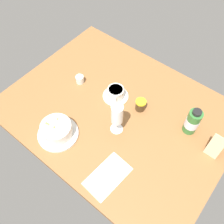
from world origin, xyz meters
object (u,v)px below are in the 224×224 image
coffee_cup (116,93)px  jam_jar (140,105)px  porridge_bowl (57,130)px  wine_glass (117,115)px  cutlery_setting (108,175)px  sauce_bottle_green (192,122)px  menu_card (217,143)px  creamer_jug (80,79)px

coffee_cup → jam_jar: jam_jar is taller
porridge_bowl → jam_jar: 41.90cm
jam_jar → wine_glass: bearing=-96.4°
coffee_cup → porridge_bowl: bearing=-101.3°
cutlery_setting → coffee_cup: (-23.92, 35.13, 2.44)cm
wine_glass → sauce_bottle_green: wine_glass is taller
porridge_bowl → menu_card: 71.25cm
cutlery_setting → sauce_bottle_green: sauce_bottle_green is taller
cutlery_setting → menu_card: bearing=53.5°
porridge_bowl → menu_card: (59.88, 38.59, 1.61)cm
porridge_bowl → coffee_cup: 35.21cm
coffee_cup → sauce_bottle_green: size_ratio=0.87×
porridge_bowl → menu_card: bearing=32.8°
sauce_bottle_green → menu_card: sauce_bottle_green is taller
porridge_bowl → wine_glass: (19.41, 19.52, 7.78)cm
sauce_bottle_green → menu_card: bearing=-8.6°
creamer_jug → menu_card: (74.18, 8.26, 3.33)cm
cutlery_setting → wine_glass: bearing=119.5°
wine_glass → jam_jar: size_ratio=2.92×
coffee_cup → sauce_bottle_green: sauce_bottle_green is taller
jam_jar → porridge_bowl: bearing=-120.5°
porridge_bowl → sauce_bottle_green: size_ratio=1.25×
cutlery_setting → sauce_bottle_green: (15.42, 41.28, 6.75)cm
cutlery_setting → wine_glass: size_ratio=1.15×
wine_glass → menu_card: bearing=25.2°
menu_card → porridge_bowl: bearing=-147.2°
coffee_cup → menu_card: (52.98, 4.08, 2.79)cm
creamer_jug → sauce_bottle_green: (60.54, 10.33, 4.85)cm
wine_glass → jam_jar: (1.86, 16.57, -8.55)cm
coffee_cup → jam_jar: size_ratio=2.16×
porridge_bowl → jam_jar: (21.26, 36.09, -0.77)cm
porridge_bowl → menu_card: menu_card is taller
cutlery_setting → coffee_cup: 42.57cm
creamer_jug → wine_glass: bearing=-17.8°
creamer_jug → jam_jar: size_ratio=0.80×
wine_glass → jam_jar: 18.74cm
sauce_bottle_green → coffee_cup: bearing=-171.1°
porridge_bowl → creamer_jug: size_ratio=3.84×
sauce_bottle_green → jam_jar: bearing=-169.6°
cutlery_setting → menu_card: 49.09cm
porridge_bowl → coffee_cup: bearing=78.7°
porridge_bowl → wine_glass: wine_glass is taller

